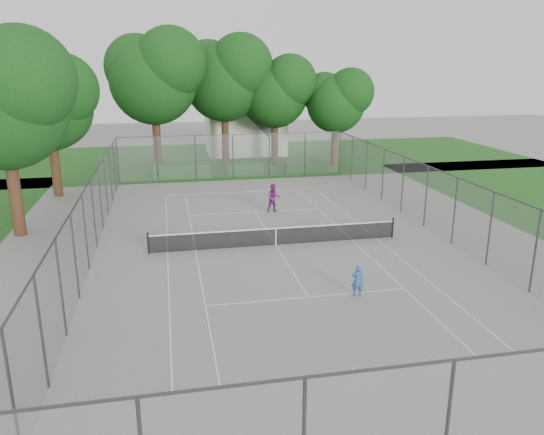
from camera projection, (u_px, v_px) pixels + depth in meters
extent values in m
plane|color=slate|center=(276.00, 245.00, 27.26)|extent=(120.00, 120.00, 0.00)
cube|color=#1B4D16|center=(222.00, 159.00, 51.71)|extent=(60.00, 20.00, 0.00)
cube|color=silver|center=(356.00, 372.00, 16.08)|extent=(10.97, 0.06, 0.01)
cube|color=silver|center=(242.00, 192.00, 38.44)|extent=(10.97, 0.06, 0.01)
cube|color=silver|center=(168.00, 252.00, 26.22)|extent=(0.06, 23.77, 0.01)
cube|color=silver|center=(376.00, 238.00, 28.30)|extent=(0.06, 23.77, 0.01)
cube|color=silver|center=(195.00, 250.00, 26.48)|extent=(0.06, 23.77, 0.01)
cube|color=silver|center=(352.00, 240.00, 28.04)|extent=(0.06, 23.77, 0.01)
cube|color=silver|center=(308.00, 297.00, 21.24)|extent=(8.23, 0.06, 0.01)
cube|color=silver|center=(255.00, 212.00, 33.28)|extent=(8.23, 0.06, 0.01)
cube|color=silver|center=(276.00, 245.00, 27.26)|extent=(0.06, 12.80, 0.01)
cube|color=silver|center=(354.00, 370.00, 16.22)|extent=(0.06, 0.30, 0.01)
cube|color=silver|center=(243.00, 192.00, 38.29)|extent=(0.06, 0.30, 0.01)
cylinder|color=black|center=(148.00, 243.00, 25.90)|extent=(0.10, 0.10, 1.10)
cylinder|color=black|center=(393.00, 228.00, 28.31)|extent=(0.10, 0.10, 1.10)
cube|color=black|center=(276.00, 237.00, 27.13)|extent=(12.67, 0.01, 0.86)
cube|color=white|center=(276.00, 228.00, 27.00)|extent=(12.77, 0.03, 0.06)
cube|color=white|center=(276.00, 237.00, 27.14)|extent=(0.05, 0.02, 0.88)
cylinder|color=#38383D|center=(118.00, 160.00, 41.05)|extent=(0.08, 0.08, 3.50)
cylinder|color=#38383D|center=(339.00, 153.00, 44.46)|extent=(0.08, 0.08, 3.50)
cube|color=slate|center=(233.00, 156.00, 42.75)|extent=(18.00, 0.02, 3.50)
cube|color=slate|center=(90.00, 223.00, 25.06)|extent=(0.02, 34.00, 3.50)
cube|color=slate|center=(440.00, 204.00, 28.47)|extent=(0.02, 34.00, 3.50)
cube|color=#38383D|center=(455.00, 360.00, 10.28)|extent=(18.00, 0.05, 0.05)
cube|color=#38383D|center=(233.00, 135.00, 42.26)|extent=(18.00, 0.05, 0.05)
cube|color=#38383D|center=(86.00, 187.00, 24.57)|extent=(0.05, 34.00, 0.05)
cube|color=#38383D|center=(443.00, 172.00, 27.97)|extent=(0.05, 34.00, 0.05)
cylinder|color=#3D2216|center=(157.00, 142.00, 45.00)|extent=(0.67, 0.67, 5.06)
sphere|color=#0E340F|center=(153.00, 81.00, 43.57)|extent=(7.20, 7.20, 7.20)
sphere|color=#0E340F|center=(170.00, 62.00, 42.42)|extent=(5.76, 5.76, 5.76)
sphere|color=#0E340F|center=(137.00, 67.00, 43.87)|extent=(5.40, 5.40, 5.40)
cylinder|color=#3D2216|center=(225.00, 137.00, 48.42)|extent=(0.66, 0.66, 4.91)
sphere|color=#0E340F|center=(224.00, 82.00, 47.03)|extent=(6.99, 6.99, 6.99)
sphere|color=#0E340F|center=(241.00, 66.00, 45.92)|extent=(5.59, 5.59, 5.59)
sphere|color=#0E340F|center=(209.00, 70.00, 47.33)|extent=(5.24, 5.24, 5.24)
cylinder|color=#3D2216|center=(275.00, 141.00, 48.76)|extent=(0.63, 0.63, 4.17)
sphere|color=#0E340F|center=(275.00, 95.00, 47.59)|extent=(5.93, 5.93, 5.93)
sphere|color=#0E340F|center=(290.00, 81.00, 46.64)|extent=(4.74, 4.74, 4.74)
sphere|color=#0E340F|center=(262.00, 84.00, 47.84)|extent=(4.45, 4.45, 4.45)
cylinder|color=#3D2216|center=(335.00, 144.00, 48.32)|extent=(0.60, 0.60, 3.67)
sphere|color=#0E340F|center=(336.00, 103.00, 47.29)|extent=(5.22, 5.22, 5.22)
sphere|color=#0E340F|center=(351.00, 92.00, 46.46)|extent=(4.18, 4.18, 4.18)
sphere|color=#0E340F|center=(324.00, 94.00, 47.51)|extent=(3.92, 3.92, 3.92)
cylinder|color=#3D2216|center=(56.00, 167.00, 36.73)|extent=(0.62, 0.62, 4.12)
sphere|color=#0E340F|center=(49.00, 107.00, 35.57)|extent=(5.86, 5.86, 5.86)
sphere|color=#0E340F|center=(63.00, 89.00, 34.64)|extent=(4.69, 4.69, 4.69)
sphere|color=#0E340F|center=(33.00, 93.00, 35.82)|extent=(4.40, 4.40, 4.40)
cylinder|color=#3D2216|center=(15.00, 194.00, 28.25)|extent=(0.65, 0.65, 4.62)
sphere|color=#0E340F|center=(3.00, 106.00, 26.95)|extent=(6.58, 6.58, 6.58)
sphere|color=#0E340F|center=(22.00, 79.00, 25.90)|extent=(5.26, 5.26, 5.26)
cube|color=#1A4F19|center=(182.00, 171.00, 43.00)|extent=(4.56, 1.37, 1.14)
cube|color=#1A4F19|center=(245.00, 169.00, 44.38)|extent=(3.04, 0.87, 0.96)
cube|color=#1A4F19|center=(302.00, 166.00, 45.63)|extent=(2.89, 1.06, 0.87)
cube|color=white|center=(245.00, 125.00, 53.95)|extent=(7.67, 5.76, 5.76)
cube|color=#4C4C51|center=(245.00, 96.00, 53.14)|extent=(7.60, 5.95, 7.60)
imported|color=#2C59A7|center=(358.00, 280.00, 21.21)|extent=(0.56, 0.46, 1.31)
imported|color=#672262|center=(274.00, 198.00, 33.09)|extent=(0.93, 0.76, 1.78)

